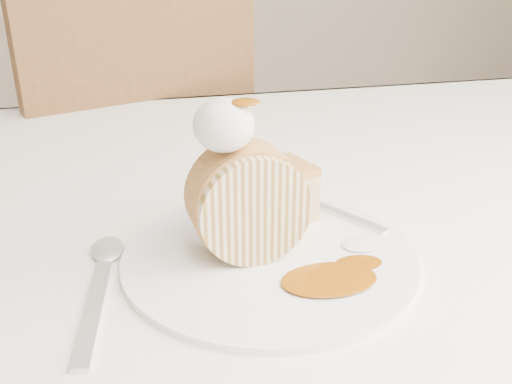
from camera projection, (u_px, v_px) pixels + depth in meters
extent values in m
cube|color=white|center=(258.00, 207.00, 0.67)|extent=(1.40, 0.90, 0.04)
cube|color=white|center=(204.00, 167.00, 1.11)|extent=(1.40, 0.01, 0.28)
cylinder|color=brown|center=(487.00, 261.00, 1.28)|extent=(0.06, 0.06, 0.71)
cube|color=brown|center=(123.00, 205.00, 1.32)|extent=(0.56, 0.56, 0.04)
cube|color=brown|center=(150.00, 122.00, 1.07)|extent=(0.43, 0.19, 0.46)
cylinder|color=brown|center=(169.00, 240.00, 1.66)|extent=(0.04, 0.04, 0.43)
cylinder|color=brown|center=(35.00, 279.00, 1.47)|extent=(0.04, 0.04, 0.43)
cylinder|color=brown|center=(237.00, 304.00, 1.37)|extent=(0.04, 0.04, 0.43)
cylinder|color=brown|center=(80.00, 362.00, 1.18)|extent=(0.04, 0.04, 0.43)
cylinder|color=brown|center=(468.00, 324.00, 1.36)|extent=(0.03, 0.03, 0.36)
cylinder|color=white|center=(269.00, 256.00, 0.52)|extent=(0.34, 0.34, 0.01)
cylinder|color=beige|center=(248.00, 202.00, 0.50)|extent=(0.10, 0.06, 0.10)
cube|color=tan|center=(280.00, 196.00, 0.57)|extent=(0.07, 0.07, 0.05)
ellipsoid|color=white|center=(224.00, 125.00, 0.46)|extent=(0.05, 0.05, 0.05)
ellipsoid|color=#834105|center=(245.00, 95.00, 0.45)|extent=(0.03, 0.02, 0.01)
cube|color=silver|center=(340.00, 213.00, 0.59)|extent=(0.10, 0.15, 0.00)
cube|color=silver|center=(94.00, 309.00, 0.44)|extent=(0.05, 0.18, 0.00)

